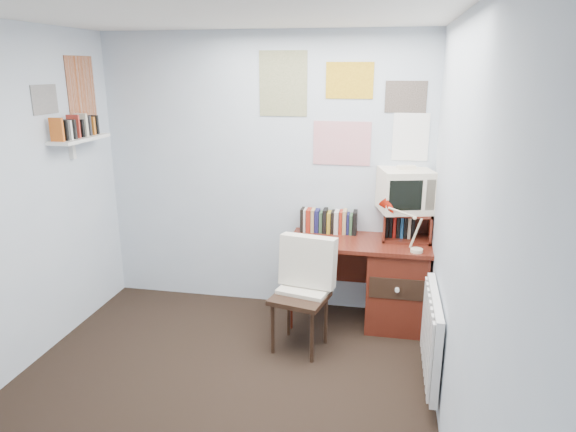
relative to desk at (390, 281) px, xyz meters
name	(u,v)px	position (x,y,z in m)	size (l,w,h in m)	color
ground	(204,413)	(-1.17, -1.48, -0.41)	(3.50, 3.50, 0.00)	black
back_wall	(264,174)	(-1.17, 0.27, 0.84)	(3.00, 0.02, 2.50)	silver
right_wall	(459,248)	(0.33, -1.48, 0.84)	(0.02, 3.50, 2.50)	silver
ceiling	(182,4)	(-1.17, -1.48, 2.09)	(3.00, 3.50, 0.02)	white
desk	(390,281)	(0.00, 0.00, 0.00)	(1.20, 0.55, 0.76)	#5F2115
desk_chair	(300,298)	(-0.70, -0.55, 0.03)	(0.45, 0.43, 0.88)	black
desk_lamp	(418,231)	(0.19, -0.20, 0.54)	(0.25, 0.22, 0.36)	red
tv_riser	(407,225)	(0.12, 0.11, 0.48)	(0.40, 0.30, 0.25)	#5F2115
crt_tv	(405,188)	(0.08, 0.13, 0.80)	(0.41, 0.38, 0.39)	beige
book_row	(334,221)	(-0.51, 0.18, 0.46)	(0.60, 0.14, 0.22)	#5F2115
radiator	(432,336)	(0.29, -0.93, 0.01)	(0.09, 0.80, 0.60)	white
wall_shelf	(80,139)	(-2.57, -0.38, 1.21)	(0.20, 0.62, 0.24)	white
posters_back	(343,108)	(-0.47, 0.26, 1.44)	(1.20, 0.01, 0.90)	white
posters_left	(64,91)	(-2.67, -0.38, 1.59)	(0.01, 0.70, 0.60)	white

